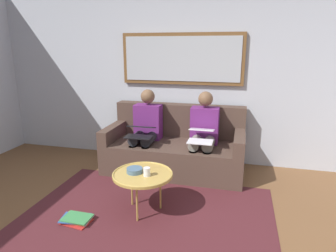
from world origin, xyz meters
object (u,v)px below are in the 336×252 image
Objects in this scene: cup at (147,172)px; laptop_white at (201,135)px; couch at (175,148)px; laptop_black at (140,131)px; framed_mirror at (182,59)px; bowl at (135,170)px; magazine_stack at (76,219)px; coffee_table at (143,175)px; person_left at (204,131)px; person_right at (146,128)px.

laptop_white is at bearing -113.94° from cup.
laptop_white is at bearing 142.86° from couch.
couch is at bearing -142.29° from laptop_black.
couch is 1.07× the size of framed_mirror.
bowl is 0.76m from magazine_stack.
framed_mirror is 1.22m from laptop_white.
couch is at bearing 90.00° from framed_mirror.
bowl is 1.08m from laptop_white.
coffee_table is at bearing -34.69° from cup.
coffee_table is 0.10m from bowl.
cup reaches higher than bowl.
person_left is 3.52× the size of magazine_stack.
coffee_table is at bearing 106.50° from person_right.
person_right is (0.82, 0.00, 0.00)m from person_left.
cup is 0.28× the size of magazine_stack.
laptop_black is at bearing -66.93° from cup.
person_left is 3.11× the size of laptop_white.
bowl is at bearing 102.38° from person_right.
bowl is 1.18m from person_right.
laptop_black is (0.40, -0.94, 0.14)m from cup.
person_left is 0.82m from person_right.
laptop_white reaches higher than coffee_table.
person_left is (-0.42, -1.19, 0.12)m from cup.
couch is at bearing -93.31° from coffee_table.
framed_mirror is at bearing -92.51° from coffee_table.
person_left is at bearing -90.00° from laptop_white.
couch reaches higher than coffee_table.
person_left is (-0.48, -1.15, 0.18)m from coffee_table.
bowl reaches higher than coffee_table.
coffee_table is at bearing 177.80° from bowl.
person_right is at bearing -71.39° from cup.
cup is at bearing 89.66° from framed_mirror.
coffee_table is 1.96× the size of magazine_stack.
laptop_white is at bearing 120.42° from framed_mirror.
person_left is (-0.41, 0.07, 0.30)m from couch.
magazine_stack is at bearing 30.76° from coffee_table.
coffee_table is 1.05m from laptop_white.
person_right is 3.18× the size of laptop_black.
framed_mirror is (0.00, -0.39, 1.24)m from couch.
bowl is (0.16, 1.60, -1.08)m from framed_mirror.
framed_mirror is 1.12m from person_right.
framed_mirror is 1.94m from bowl.
person_left is at bearing -163.12° from laptop_black.
magazine_stack is at bearing 71.21° from framed_mirror.
laptop_white is at bearing -179.55° from laptop_black.
couch is at bearing -9.43° from person_left.
framed_mirror is 1.96m from coffee_table.
bowl is 0.46× the size of laptop_white.
laptop_black is (0.82, 0.01, -0.01)m from laptop_white.
laptop_black is (0.41, 0.32, 0.31)m from couch.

